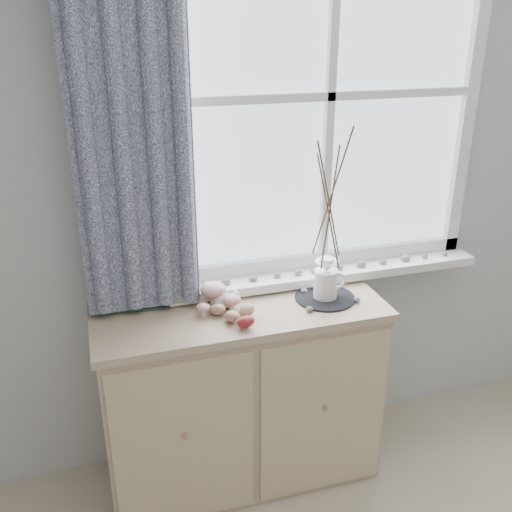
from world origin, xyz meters
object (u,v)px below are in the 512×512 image
Objects in this scene: sideboard at (242,396)px; botanical_book at (131,287)px; twig_pitcher at (330,201)px; toadstool_cluster at (216,294)px.

sideboard is 0.69m from botanical_book.
botanical_book is 0.86m from twig_pitcher.
toadstool_cluster is 0.25× the size of twig_pitcher.
twig_pitcher reaches higher than sideboard.
botanical_book reaches higher than sideboard.
twig_pitcher is at bearing -0.92° from sideboard.
twig_pitcher is (0.46, -0.06, 0.37)m from toadstool_cluster.
sideboard is 0.93m from twig_pitcher.
botanical_book is 0.40× the size of twig_pitcher.
toadstool_cluster is at bearing 176.71° from twig_pitcher.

